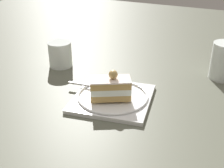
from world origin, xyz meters
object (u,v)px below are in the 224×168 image
at_px(cake_slice, 110,87).
at_px(dessert_plate, 112,97).
at_px(fork, 88,85).
at_px(drink_glass_far, 60,55).

bearing_deg(cake_slice, dessert_plate, -174.06).
relative_size(fork, drink_glass_far, 1.37).
bearing_deg(drink_glass_far, cake_slice, 59.77).
relative_size(dessert_plate, cake_slice, 1.96).
bearing_deg(cake_slice, fork, -110.11).
relative_size(cake_slice, drink_glass_far, 1.41).
distance_m(dessert_plate, cake_slice, 0.04).
height_order(fork, drink_glass_far, drink_glass_far).
bearing_deg(drink_glass_far, dessert_plate, 62.05).
height_order(dessert_plate, fork, fork).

